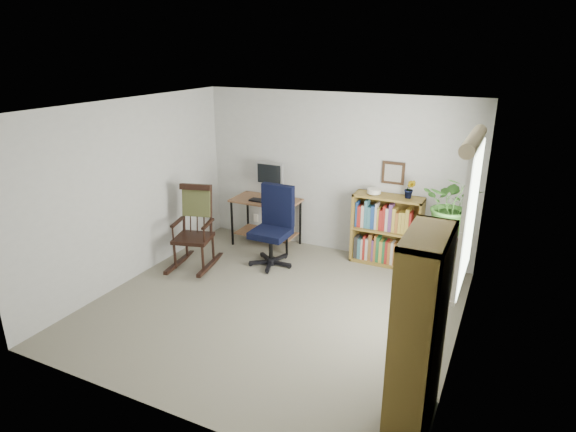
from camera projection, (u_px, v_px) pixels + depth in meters
The scene contains 18 objects.
floor at pixel (274, 307), 5.87m from camera, with size 4.20×4.00×0.00m, color gray.
ceiling at pixel (272, 107), 5.07m from camera, with size 4.20×4.00×0.00m, color silver.
wall_back at pixel (335, 174), 7.17m from camera, with size 4.20×0.00×2.40m, color #BCBCB7.
wall_front at pixel (155, 290), 3.78m from camera, with size 4.20×0.00×2.40m, color #BCBCB7.
wall_left at pixel (132, 191), 6.34m from camera, with size 0.00×4.00×2.40m, color #BCBCB7.
wall_right at pixel (467, 246), 4.61m from camera, with size 0.00×4.00×2.40m, color #BCBCB7.
window at pixel (468, 216), 4.82m from camera, with size 0.12×1.20×1.50m, color silver, non-canonical shape.
desk at pixel (266, 222), 7.61m from camera, with size 1.05×0.58×0.75m, color brown, non-canonical shape.
monitor at pixel (270, 180), 7.51m from camera, with size 0.46×0.16×0.56m, color #ADADB1, non-canonical shape.
keyboard at pixel (262, 201), 7.38m from camera, with size 0.40×0.15×0.03m, color black.
office_chair at pixel (271, 227), 6.82m from camera, with size 0.64×0.64×1.17m, color black, non-canonical shape.
rocking_chair at pixel (192, 227), 6.77m from camera, with size 0.62×1.03×1.19m, color black, non-canonical shape.
low_bookshelf at pixel (386, 230), 6.89m from camera, with size 0.98×0.33×1.03m, color olive, non-canonical shape.
tall_bookshelf at pixel (419, 336), 3.76m from camera, with size 0.32×0.76×1.73m, color olive, non-canonical shape.
plant_stand at pixel (446, 262), 6.02m from camera, with size 0.25×0.25×0.90m, color black, non-canonical shape.
spider_plant at pixel (456, 176), 5.65m from camera, with size 1.69×1.88×1.46m, color #305E21.
potted_plant_small at pixel (409, 195), 6.59m from camera, with size 0.13×0.24×0.11m, color #305E21.
framed_picture at pixel (393, 173), 6.74m from camera, with size 0.32×0.04×0.32m, color black, non-canonical shape.
Camera 1 is at (2.41, -4.58, 3.01)m, focal length 30.00 mm.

